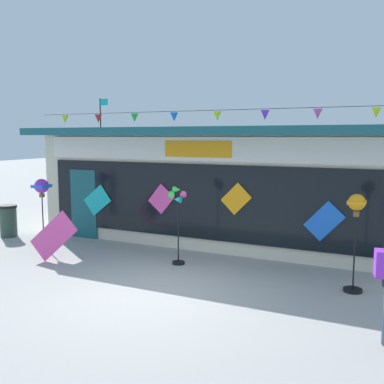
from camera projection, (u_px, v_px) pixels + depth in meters
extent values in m
plane|color=#9E9B99|center=(154.00, 293.00, 8.47)|extent=(80.00, 80.00, 0.00)
cube|color=beige|center=(232.00, 185.00, 13.50)|extent=(10.25, 4.82, 3.00)
cube|color=#195660|center=(228.00, 132.00, 12.95)|extent=(10.65, 5.60, 0.20)
cube|color=white|center=(198.00, 149.00, 11.16)|extent=(9.43, 0.08, 0.60)
cube|color=orange|center=(198.00, 149.00, 11.14)|extent=(1.85, 0.04, 0.42)
cube|color=black|center=(198.00, 202.00, 11.34)|extent=(9.23, 0.06, 1.92)
cube|color=#195660|center=(84.00, 204.00, 12.97)|extent=(0.90, 0.07, 2.00)
cube|color=#19B7BC|center=(97.00, 200.00, 12.67)|extent=(0.96, 0.03, 0.92)
cube|color=#EA4CA3|center=(161.00, 199.00, 11.74)|extent=(0.81, 0.03, 0.82)
cube|color=orange|center=(236.00, 199.00, 10.82)|extent=(0.81, 0.03, 0.81)
cube|color=blue|center=(324.00, 221.00, 9.96)|extent=(0.92, 0.03, 0.94)
cylinder|color=black|center=(195.00, 111.00, 10.89)|extent=(9.84, 0.01, 0.01)
cone|color=yellow|center=(65.00, 119.00, 12.69)|extent=(0.20, 0.20, 0.22)
cone|color=red|center=(98.00, 119.00, 12.18)|extent=(0.20, 0.20, 0.22)
cone|color=green|center=(135.00, 118.00, 11.67)|extent=(0.20, 0.20, 0.22)
cone|color=blue|center=(174.00, 117.00, 11.17)|extent=(0.20, 0.20, 0.22)
cone|color=yellow|center=(217.00, 116.00, 10.66)|extent=(0.20, 0.20, 0.22)
cone|color=purple|center=(265.00, 115.00, 10.15)|extent=(0.20, 0.20, 0.22)
cone|color=#EA4CA3|center=(318.00, 114.00, 9.64)|extent=(0.20, 0.20, 0.22)
cone|color=yellow|center=(376.00, 113.00, 9.13)|extent=(0.20, 0.20, 0.22)
cylinder|color=black|center=(100.00, 114.00, 15.32)|extent=(0.04, 0.04, 1.05)
cube|color=#19B7BC|center=(104.00, 102.00, 15.20)|extent=(0.32, 0.02, 0.22)
cylinder|color=black|center=(44.00, 245.00, 12.01)|extent=(0.28, 0.28, 0.06)
cylinder|color=black|center=(43.00, 220.00, 11.92)|extent=(0.03, 0.03, 1.46)
sphere|color=purple|center=(42.00, 186.00, 11.81)|extent=(0.38, 0.38, 0.38)
cube|color=blue|center=(42.00, 186.00, 11.81)|extent=(0.39, 0.39, 0.08)
cube|color=brown|center=(42.00, 195.00, 11.84)|extent=(0.10, 0.10, 0.10)
cylinder|color=black|center=(178.00, 263.00, 10.38)|extent=(0.29, 0.29, 0.06)
cylinder|color=black|center=(178.00, 230.00, 10.28)|extent=(0.03, 0.03, 1.65)
cylinder|color=black|center=(177.00, 195.00, 10.14)|extent=(0.06, 0.04, 0.06)
cone|color=#EA4CA3|center=(182.00, 195.00, 10.09)|extent=(0.16, 0.17, 0.16)
cone|color=green|center=(177.00, 190.00, 10.13)|extent=(0.17, 0.16, 0.16)
cone|color=green|center=(173.00, 194.00, 10.19)|extent=(0.16, 0.17, 0.16)
cone|color=#19B7BC|center=(177.00, 199.00, 10.15)|extent=(0.17, 0.16, 0.16)
cylinder|color=black|center=(353.00, 290.00, 8.54)|extent=(0.36, 0.36, 0.06)
cylinder|color=black|center=(354.00, 252.00, 8.44)|extent=(0.03, 0.03, 1.58)
sphere|color=orange|center=(357.00, 202.00, 8.33)|extent=(0.32, 0.32, 0.32)
cube|color=orange|center=(357.00, 202.00, 8.33)|extent=(0.32, 0.32, 0.07)
cube|color=brown|center=(356.00, 214.00, 8.35)|extent=(0.10, 0.10, 0.10)
cube|color=purple|center=(381.00, 263.00, 6.26)|extent=(0.21, 0.29, 0.38)
cylinder|color=#2D4238|center=(8.00, 222.00, 13.16)|extent=(0.48, 0.48, 0.87)
cylinder|color=black|center=(8.00, 206.00, 13.10)|extent=(0.52, 0.52, 0.08)
cube|color=#EA4CA3|center=(54.00, 236.00, 10.57)|extent=(1.22, 0.33, 1.22)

